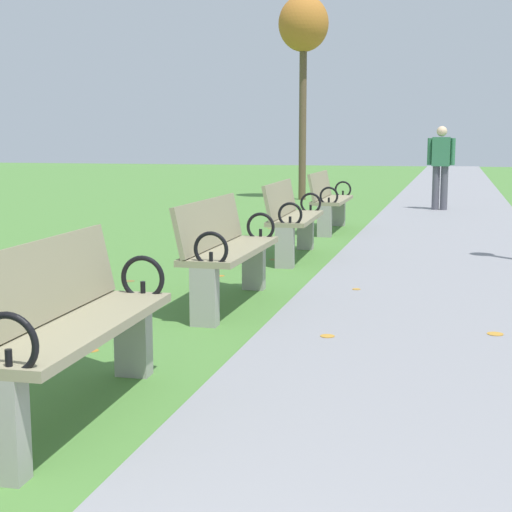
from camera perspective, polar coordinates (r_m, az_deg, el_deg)
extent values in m
cube|color=gray|center=(18.58, 14.06, 4.08)|extent=(2.51, 44.00, 0.02)
cube|color=gray|center=(3.97, -12.97, -5.11)|extent=(0.50, 1.61, 0.05)
cube|color=gray|center=(4.01, -15.54, -1.79)|extent=(0.18, 1.60, 0.40)
cube|color=#99968E|center=(3.42, -18.21, -11.98)|extent=(0.20, 0.13, 0.45)
cube|color=#99968E|center=(4.69, -9.01, -6.02)|extent=(0.20, 0.13, 0.45)
torus|color=black|center=(3.26, -17.78, -6.21)|extent=(0.27, 0.04, 0.27)
cylinder|color=black|center=(3.28, -17.71, -7.56)|extent=(0.03, 0.03, 0.12)
torus|color=black|center=(4.61, -8.33, -1.62)|extent=(0.27, 0.04, 0.27)
cylinder|color=black|center=(4.62, -8.31, -2.59)|extent=(0.03, 0.03, 0.12)
cube|color=gray|center=(6.50, -1.80, 0.43)|extent=(0.44, 1.60, 0.05)
cube|color=gray|center=(6.53, -3.41, 2.44)|extent=(0.12, 1.60, 0.40)
cube|color=#99968E|center=(5.85, -3.81, -3.00)|extent=(0.20, 0.12, 0.45)
cube|color=#99968E|center=(7.25, -0.16, -0.72)|extent=(0.20, 0.12, 0.45)
torus|color=black|center=(5.75, -3.34, 0.49)|extent=(0.27, 0.03, 0.27)
cylinder|color=black|center=(5.76, -3.33, -0.29)|extent=(0.03, 0.03, 0.12)
torus|color=black|center=(7.20, 0.34, 2.16)|extent=(0.27, 0.03, 0.27)
cylinder|color=black|center=(7.21, 0.34, 1.52)|extent=(0.03, 0.03, 0.12)
cube|color=gray|center=(9.14, 2.97, 2.80)|extent=(0.49, 1.61, 0.05)
cube|color=gray|center=(9.15, 1.80, 4.23)|extent=(0.18, 1.60, 0.40)
cube|color=#99968E|center=(8.45, 2.13, 0.62)|extent=(0.20, 0.13, 0.45)
cube|color=#99968E|center=(9.90, 3.66, 1.79)|extent=(0.20, 0.13, 0.45)
torus|color=black|center=(8.37, 2.53, 3.06)|extent=(0.27, 0.04, 0.27)
cylinder|color=black|center=(8.38, 2.52, 2.52)|extent=(0.03, 0.03, 0.12)
torus|color=black|center=(9.87, 4.04, 3.89)|extent=(0.27, 0.04, 0.27)
cylinder|color=black|center=(9.88, 4.04, 3.43)|extent=(0.03, 0.03, 0.12)
cube|color=gray|center=(11.88, 5.64, 4.12)|extent=(0.45, 1.60, 0.05)
cube|color=gray|center=(11.89, 4.74, 5.22)|extent=(0.13, 1.60, 0.40)
cube|color=#99968E|center=(11.17, 5.07, 2.56)|extent=(0.20, 0.12, 0.45)
cube|color=#99968E|center=(12.63, 6.11, 3.24)|extent=(0.20, 0.12, 0.45)
torus|color=black|center=(11.11, 5.38, 4.41)|extent=(0.27, 0.03, 0.27)
cylinder|color=black|center=(11.12, 5.38, 4.00)|extent=(0.03, 0.03, 0.12)
torus|color=black|center=(12.61, 6.42, 4.89)|extent=(0.27, 0.03, 0.27)
cylinder|color=black|center=(12.62, 6.41, 4.53)|extent=(0.03, 0.03, 0.12)
cylinder|color=brown|center=(17.99, 3.45, 9.83)|extent=(0.17, 0.17, 3.56)
ellipsoid|color=#B26B28|center=(18.17, 3.52, 16.70)|extent=(1.13, 1.13, 1.24)
cylinder|color=#4C4C56|center=(15.61, 13.08, 4.90)|extent=(0.14, 0.14, 0.85)
cylinder|color=#4C4C56|center=(15.60, 13.67, 4.88)|extent=(0.14, 0.14, 0.85)
cube|color=#33724C|center=(15.58, 13.47, 7.48)|extent=(0.35, 0.24, 0.56)
sphere|color=beige|center=(15.58, 13.52, 8.91)|extent=(0.20, 0.20, 0.20)
cylinder|color=#33724C|center=(15.60, 12.65, 7.50)|extent=(0.09, 0.09, 0.52)
cylinder|color=#33724C|center=(15.57, 14.28, 7.45)|extent=(0.09, 0.09, 0.52)
cylinder|color=#BC842D|center=(5.81, 17.18, -5.49)|extent=(0.16, 0.16, 0.00)
cylinder|color=brown|center=(9.06, 1.34, -0.25)|extent=(0.16, 0.16, 0.00)
cylinder|color=#BC842D|center=(7.24, 7.39, -2.43)|extent=(0.08, 0.08, 0.00)
cylinder|color=#AD6B23|center=(12.93, 3.80, 2.40)|extent=(0.15, 0.15, 0.00)
cylinder|color=#AD6B23|center=(8.00, -2.64, -1.45)|extent=(0.12, 0.12, 0.00)
cylinder|color=#BC842D|center=(5.52, 5.27, -5.88)|extent=(0.11, 0.11, 0.00)
cylinder|color=brown|center=(6.28, -11.79, -4.43)|extent=(0.09, 0.09, 0.00)
cylinder|color=brown|center=(12.92, -1.92, 2.42)|extent=(0.15, 0.15, 0.00)
cylinder|color=brown|center=(7.80, -9.33, -1.82)|extent=(0.16, 0.16, 0.00)
cylinder|color=brown|center=(12.23, 1.06, 2.06)|extent=(0.13, 0.13, 0.00)
cylinder|color=#AD6B23|center=(5.33, -12.01, -6.79)|extent=(0.10, 0.10, 0.00)
cylinder|color=brown|center=(13.35, 6.27, 2.57)|extent=(0.10, 0.10, 0.00)
cylinder|color=gold|center=(8.93, -3.49, -0.39)|extent=(0.13, 0.13, 0.00)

